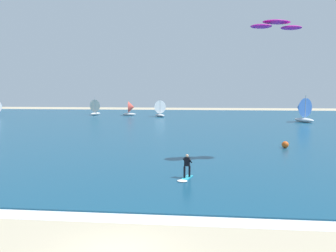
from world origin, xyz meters
TOP-DOWN VIEW (x-y plane):
  - ocean at (0.00, 49.22)m, footprint 160.00×90.00m
  - shoreline_foam at (-1.31, 4.24)m, footprint 94.49×2.45m
  - kitesurfer at (2.11, 10.92)m, footprint 1.11×2.03m
  - kite at (9.28, 17.88)m, footprint 4.85×2.90m
  - sailboat_mid_left at (-13.98, 68.93)m, footprint 3.35×2.87m
  - sailboat_center_horizon at (-6.81, 65.99)m, footprint 3.64×3.84m
  - sailboat_outermost at (22.38, 55.51)m, footprint 4.32×4.69m
  - sailboat_trailing at (-22.87, 69.86)m, footprint 3.39×3.83m
  - marker_buoy at (11.93, 24.38)m, footprint 0.73×0.73m

SIDE VIEW (x-z plane):
  - shoreline_foam at x=-1.31m, z-range 0.00..0.01m
  - ocean at x=0.00m, z-range 0.00..0.10m
  - marker_buoy at x=11.93m, z-range 0.10..0.83m
  - kitesurfer at x=2.11m, z-range -0.13..1.54m
  - sailboat_mid_left at x=-13.98m, z-range -0.06..3.79m
  - sailboat_center_horizon at x=-6.81m, z-range -0.08..4.19m
  - sailboat_trailing at x=-22.87m, z-range -0.08..4.22m
  - sailboat_outermost at x=22.38m, z-range -0.12..5.09m
  - kite at x=9.28m, z-range 11.22..11.92m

